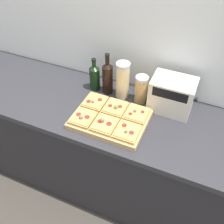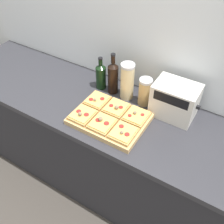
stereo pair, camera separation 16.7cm
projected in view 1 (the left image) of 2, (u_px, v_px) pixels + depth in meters
name	position (u px, v px, depth m)	size (l,w,h in m)	color
ground_plane	(92.00, 212.00, 2.16)	(12.00, 12.00, 0.00)	#3D3833
wall_back	(127.00, 36.00, 1.77)	(6.00, 0.06, 2.50)	silver
kitchen_counter	(107.00, 150.00, 2.08)	(2.63, 0.67, 0.89)	#232328
cutting_board	(110.00, 119.00, 1.67)	(0.46, 0.35, 0.03)	tan
pizza_slice_back_left	(95.00, 102.00, 1.75)	(0.14, 0.16, 0.05)	tan
pizza_slice_back_center	(115.00, 108.00, 1.71)	(0.14, 0.16, 0.05)	tan
pizza_slice_back_right	(137.00, 114.00, 1.66)	(0.14, 0.16, 0.05)	tan
pizza_slice_front_left	(83.00, 117.00, 1.64)	(0.14, 0.16, 0.05)	tan
pizza_slice_front_center	(104.00, 124.00, 1.60)	(0.14, 0.16, 0.06)	tan
pizza_slice_front_right	(127.00, 131.00, 1.55)	(0.14, 0.16, 0.05)	tan
olive_oil_bottle	(95.00, 77.00, 1.87)	(0.07, 0.07, 0.25)	black
wine_bottle	(108.00, 77.00, 1.82)	(0.07, 0.07, 0.31)	black
grain_jar_tall	(123.00, 80.00, 1.78)	(0.10, 0.10, 0.27)	beige
grain_jar_short	(141.00, 89.00, 1.77)	(0.09, 0.09, 0.20)	tan
toaster_oven	(172.00, 95.00, 1.69)	(0.30, 0.19, 0.23)	beige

